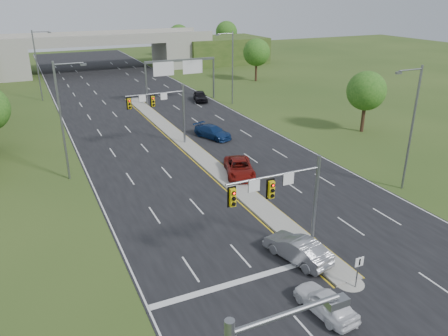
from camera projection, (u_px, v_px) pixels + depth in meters
name	position (u px, v px, depth m)	size (l,w,h in m)	color
ground	(311.00, 251.00, 30.01)	(240.00, 240.00, 0.00)	#2D4719
road	(159.00, 122.00, 59.37)	(24.00, 160.00, 0.02)	black
median	(191.00, 148.00, 49.27)	(2.00, 54.00, 0.16)	gray
median_nose	(350.00, 282.00, 26.61)	(2.00, 2.00, 0.16)	gray
lane_markings	(169.00, 135.00, 54.02)	(23.72, 160.00, 0.01)	gold
signal_mast_near	(287.00, 195.00, 27.27)	(6.62, 0.60, 7.00)	slate
signal_mast_far	(164.00, 106.00, 48.25)	(6.62, 0.60, 7.00)	slate
keep_right_sign	(358.00, 267.00, 25.63)	(0.60, 0.13, 2.20)	slate
sign_gantry	(180.00, 69.00, 68.34)	(11.58, 0.44, 6.67)	slate
overpass	(97.00, 55.00, 95.80)	(80.00, 14.00, 8.10)	gray
lightpole_l_mid	(63.00, 116.00, 39.28)	(2.85, 0.25, 11.00)	slate
lightpole_l_far	(38.00, 62.00, 68.65)	(2.85, 0.25, 11.00)	slate
lightpole_r_near	(411.00, 124.00, 37.11)	(2.85, 0.25, 11.00)	slate
lightpole_r_far	(231.00, 65.00, 66.48)	(2.85, 0.25, 11.00)	slate
tree_r_near	(366.00, 91.00, 53.45)	(4.80, 4.80, 7.60)	#382316
tree_r_mid	(257.00, 52.00, 84.26)	(5.20, 5.20, 8.12)	#382316
tree_back_c	(179.00, 35.00, 116.21)	(5.60, 5.60, 8.32)	#382316
tree_back_d	(226.00, 32.00, 121.57)	(6.00, 6.00, 8.85)	#382316
car_white	(326.00, 302.00, 23.99)	(1.63, 4.05, 1.38)	white
car_silver	(297.00, 249.00, 28.73)	(1.70, 4.88, 1.61)	gray
car_far_a	(239.00, 168.00, 41.95)	(2.55, 5.53, 1.54)	maroon
car_far_b	(213.00, 132.00, 52.69)	(2.09, 5.15, 1.49)	navy
car_far_c	(200.00, 96.00, 70.15)	(1.92, 4.78, 1.63)	black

